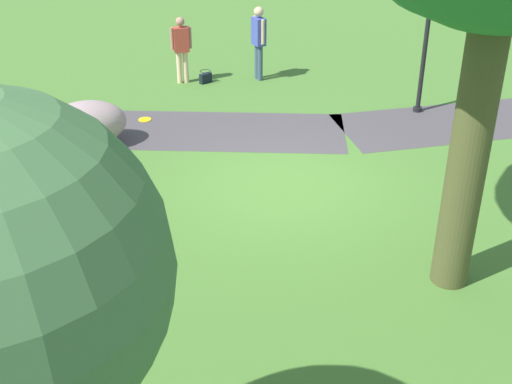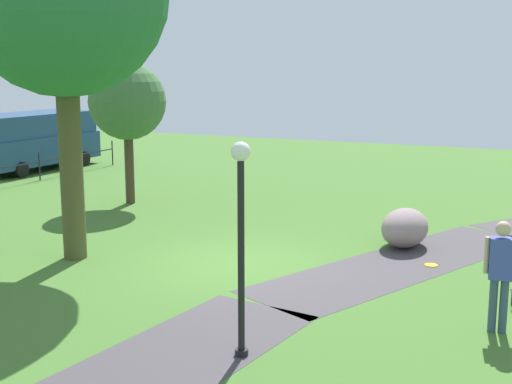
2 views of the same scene
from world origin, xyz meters
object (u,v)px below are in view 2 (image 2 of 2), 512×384
object	(u,v)px
lamp_post	(241,225)
backpack_by_boulder	(391,229)
man_near_boulder	(501,268)
delivery_van	(30,139)
lawn_boulder	(405,228)
young_tree_near_path	(127,102)
frisbee_on_grass	(431,265)

from	to	relation	value
lamp_post	backpack_by_boulder	distance (m)	8.18
lamp_post	man_near_boulder	size ratio (longest dim) A/B	1.74
delivery_van	lamp_post	bearing A→B (deg)	-128.49
lawn_boulder	delivery_van	size ratio (longest dim) A/B	0.28
young_tree_near_path	frisbee_on_grass	world-z (taller)	young_tree_near_path
backpack_by_boulder	delivery_van	size ratio (longest dim) A/B	0.07
backpack_by_boulder	delivery_van	xyz separation A→B (m)	(4.76, 16.21, 1.07)
frisbee_on_grass	delivery_van	size ratio (longest dim) A/B	0.05
lawn_boulder	man_near_boulder	size ratio (longest dim) A/B	0.88
backpack_by_boulder	frisbee_on_grass	xyz separation A→B (m)	(-2.14, -1.42, -0.18)
young_tree_near_path	man_near_boulder	world-z (taller)	young_tree_near_path
man_near_boulder	delivery_van	world-z (taller)	delivery_van
young_tree_near_path	lawn_boulder	distance (m)	9.40
lawn_boulder	frisbee_on_grass	bearing A→B (deg)	-146.03
lamp_post	lawn_boulder	size ratio (longest dim) A/B	1.98
backpack_by_boulder	young_tree_near_path	bearing A→B (deg)	85.37
young_tree_near_path	backpack_by_boulder	world-z (taller)	young_tree_near_path
lawn_boulder	backpack_by_boulder	distance (m)	1.00
lawn_boulder	backpack_by_boulder	size ratio (longest dim) A/B	4.00
lawn_boulder	delivery_van	distance (m)	17.65
lawn_boulder	man_near_boulder	xyz separation A→B (m)	(-4.60, -2.58, 0.61)
man_near_boulder	lamp_post	bearing A→B (deg)	127.98
lamp_post	backpack_by_boulder	world-z (taller)	lamp_post
young_tree_near_path	man_near_boulder	xyz separation A→B (m)	(-6.09, -11.47, -2.05)
man_near_boulder	frisbee_on_grass	distance (m)	3.83
man_near_boulder	delivery_van	size ratio (longest dim) A/B	0.32
young_tree_near_path	lawn_boulder	world-z (taller)	young_tree_near_path
man_near_boulder	lawn_boulder	bearing A→B (deg)	29.26
lamp_post	delivery_van	world-z (taller)	lamp_post
lawn_boulder	frisbee_on_grass	xyz separation A→B (m)	(-1.33, -0.89, -0.44)
lamp_post	man_near_boulder	world-z (taller)	lamp_post
man_near_boulder	backpack_by_boulder	world-z (taller)	man_near_boulder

